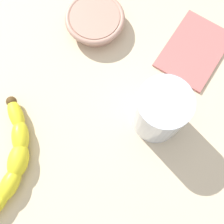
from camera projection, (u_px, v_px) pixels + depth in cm
name	position (u px, v px, depth cm)	size (l,w,h in cm)	color
wooden_tabletop	(83.00, 104.00, 59.48)	(120.00, 120.00, 3.00)	beige
banana	(12.00, 160.00, 52.98)	(22.67, 12.23, 3.80)	yellow
smoothie_glass	(160.00, 112.00, 51.24)	(9.41, 9.41, 12.13)	silver
ceramic_bowl	(95.00, 20.00, 60.72)	(12.66, 12.66, 3.59)	tan
folded_napkin	(194.00, 50.00, 60.90)	(15.83, 11.31, 0.60)	#BC6660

